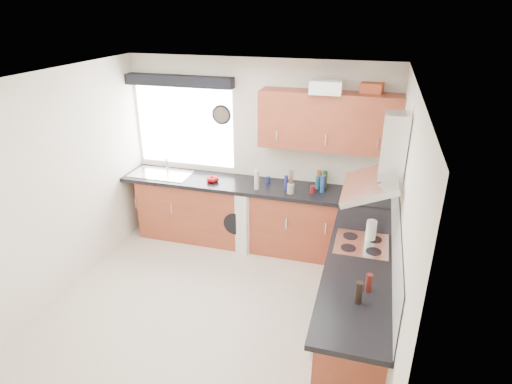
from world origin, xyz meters
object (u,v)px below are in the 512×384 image
(upper_cabinets, at_px, (329,121))
(washing_machine, at_px, (242,214))
(oven, at_px, (357,285))
(extractor_hood, at_px, (382,165))

(upper_cabinets, height_order, washing_machine, upper_cabinets)
(oven, distance_m, extractor_hood, 1.35)
(oven, bearing_deg, washing_machine, 143.52)
(washing_machine, bearing_deg, oven, -16.94)
(oven, height_order, extractor_hood, extractor_hood)
(extractor_hood, height_order, upper_cabinets, upper_cabinets)
(upper_cabinets, bearing_deg, extractor_hood, -63.87)
(oven, distance_m, washing_machine, 2.05)
(extractor_hood, relative_size, upper_cabinets, 0.46)
(oven, distance_m, upper_cabinets, 1.99)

